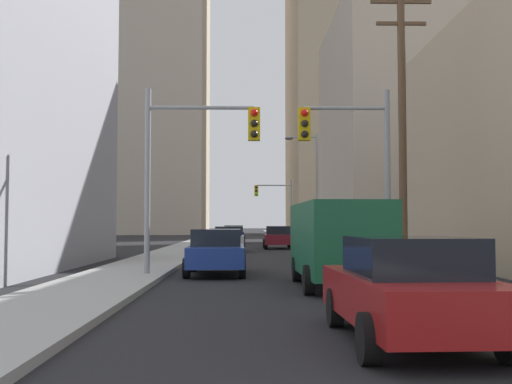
% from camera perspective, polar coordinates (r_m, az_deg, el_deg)
% --- Properties ---
extents(sidewalk_left, '(2.79, 160.00, 0.15)m').
position_cam_1_polar(sidewalk_left, '(52.75, -5.31, -4.74)').
color(sidewalk_left, '#9E9E99').
rests_on(sidewalk_left, ground).
extents(sidewalk_right, '(2.79, 160.00, 0.15)m').
position_cam_1_polar(sidewalk_right, '(52.88, 4.75, -4.74)').
color(sidewalk_right, '#9E9E99').
rests_on(sidewalk_right, ground).
extents(cargo_van_green, '(2.16, 5.26, 2.26)m').
position_cam_1_polar(cargo_van_green, '(16.29, 7.74, -4.46)').
color(cargo_van_green, '#195938').
rests_on(cargo_van_green, ground).
extents(sedan_red, '(1.95, 4.26, 1.52)m').
position_cam_1_polar(sedan_red, '(9.02, 14.32, -8.90)').
color(sedan_red, maroon).
rests_on(sedan_red, ground).
extents(sedan_blue, '(1.95, 4.24, 1.52)m').
position_cam_1_polar(sedan_blue, '(20.13, -3.77, -5.66)').
color(sedan_blue, navy).
rests_on(sedan_blue, ground).
extents(sedan_silver, '(1.95, 4.22, 1.52)m').
position_cam_1_polar(sedan_silver, '(36.40, -2.59, -4.46)').
color(sedan_silver, '#B7BABF').
rests_on(sedan_silver, ground).
extents(sedan_maroon, '(1.95, 4.24, 1.52)m').
position_cam_1_polar(sedan_maroon, '(40.69, 2.09, -4.30)').
color(sedan_maroon, maroon).
rests_on(sedan_maroon, ground).
extents(sedan_navy, '(1.95, 4.21, 1.52)m').
position_cam_1_polar(sedan_navy, '(52.41, -2.12, -4.00)').
color(sedan_navy, '#141E4C').
rests_on(sedan_navy, ground).
extents(traffic_signal_near_left, '(3.66, 0.44, 6.00)m').
position_cam_1_polar(traffic_signal_near_left, '(19.23, -5.64, 3.97)').
color(traffic_signal_near_left, gray).
rests_on(traffic_signal_near_left, ground).
extents(traffic_signal_near_right, '(2.95, 0.44, 6.00)m').
position_cam_1_polar(traffic_signal_near_right, '(19.46, 8.85, 3.80)').
color(traffic_signal_near_right, gray).
rests_on(traffic_signal_near_right, ground).
extents(traffic_signal_far_right, '(3.71, 0.44, 6.00)m').
position_cam_1_polar(traffic_signal_far_right, '(58.53, 1.85, -0.69)').
color(traffic_signal_far_right, gray).
rests_on(traffic_signal_far_right, ground).
extents(utility_pole_right, '(2.20, 0.28, 10.31)m').
position_cam_1_polar(utility_pole_right, '(22.29, 13.68, 6.72)').
color(utility_pole_right, brown).
rests_on(utility_pole_right, ground).
extents(street_lamp_right, '(2.15, 0.32, 7.50)m').
position_cam_1_polar(street_lamp_right, '(38.99, 5.31, 1.15)').
color(street_lamp_right, gray).
rests_on(street_lamp_right, ground).
extents(building_left_far_tower, '(24.82, 19.49, 64.31)m').
position_cam_1_polar(building_left_far_tower, '(102.59, -11.86, 14.35)').
color(building_left_far_tower, '#B7A893').
rests_on(building_left_far_tower, ground).
extents(building_right_mid_block, '(20.14, 18.65, 18.99)m').
position_cam_1_polar(building_right_mid_block, '(53.67, 18.06, 5.51)').
color(building_right_mid_block, '#B7A893').
rests_on(building_right_mid_block, ground).
extents(building_right_far_highrise, '(14.64, 25.90, 57.67)m').
position_cam_1_polar(building_right_far_highrise, '(99.10, 7.64, 12.94)').
color(building_right_far_highrise, tan).
rests_on(building_right_far_highrise, ground).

